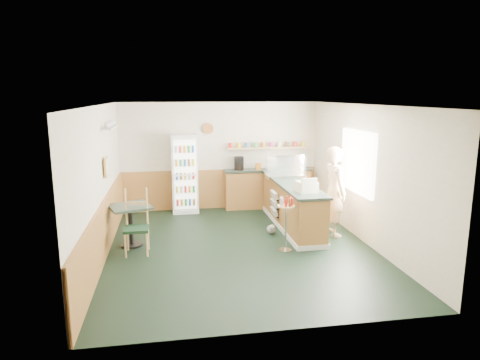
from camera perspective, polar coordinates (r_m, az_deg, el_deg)
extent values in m
plane|color=black|center=(8.33, -0.08, -8.94)|extent=(6.00, 6.00, 0.00)
cube|color=beige|center=(10.90, -2.68, 3.24)|extent=(5.00, 0.02, 2.70)
cube|color=beige|center=(7.95, -18.23, -0.38)|extent=(0.02, 6.00, 2.70)
cube|color=beige|center=(8.72, 16.42, 0.73)|extent=(0.02, 6.00, 2.70)
cube|color=white|center=(7.81, -0.09, 10.05)|extent=(5.00, 6.00, 0.02)
cube|color=#A76E35|center=(11.01, -2.61, -1.17)|extent=(4.98, 0.05, 1.00)
cube|color=#A76E35|center=(8.15, -17.58, -6.23)|extent=(0.05, 5.98, 1.00)
cube|color=white|center=(8.93, 15.37, 2.34)|extent=(0.06, 1.45, 1.25)
cube|color=tan|center=(8.39, -17.41, 1.66)|extent=(0.03, 0.32, 0.38)
cube|color=silver|center=(8.80, -16.93, 6.71)|extent=(0.18, 1.20, 0.03)
cylinder|color=#9B5826|center=(10.72, -4.27, 6.86)|extent=(0.26, 0.04, 0.26)
cube|color=#A76E35|center=(9.47, 6.94, -3.48)|extent=(0.60, 2.95, 0.95)
cube|color=silver|center=(9.59, 6.88, -5.93)|extent=(0.64, 2.97, 0.10)
cube|color=#293930|center=(9.36, 7.01, -0.46)|extent=(0.68, 3.01, 0.05)
cube|color=#A76E35|center=(11.06, 3.68, -1.26)|extent=(2.20, 0.38, 0.95)
cube|color=#293930|center=(10.96, 3.72, 1.34)|extent=(2.24, 0.42, 0.05)
cube|color=tan|center=(10.95, 3.66, 4.33)|extent=(2.10, 0.22, 0.04)
cube|color=black|center=(10.78, -0.16, 2.25)|extent=(0.22, 0.18, 0.34)
cylinder|color=#B2664C|center=(10.76, -1.28, 4.66)|extent=(0.10, 0.10, 0.12)
cylinder|color=#B2664C|center=(10.80, -0.17, 4.68)|extent=(0.10, 0.10, 0.12)
cylinder|color=#B2664C|center=(10.83, 0.94, 4.70)|extent=(0.10, 0.10, 0.12)
cylinder|color=#B2664C|center=(10.87, 2.04, 4.72)|extent=(0.10, 0.10, 0.12)
cylinder|color=#B2664C|center=(10.92, 3.12, 4.74)|extent=(0.10, 0.10, 0.12)
cylinder|color=#B2664C|center=(10.96, 4.21, 4.75)|extent=(0.10, 0.10, 0.12)
cylinder|color=#B2664C|center=(11.02, 5.28, 4.77)|extent=(0.10, 0.10, 0.12)
cylinder|color=#B2664C|center=(11.07, 6.34, 4.78)|extent=(0.10, 0.10, 0.12)
cylinder|color=#B2664C|center=(11.13, 7.39, 4.79)|extent=(0.10, 0.10, 0.12)
cylinder|color=#B2664C|center=(11.19, 8.42, 4.80)|extent=(0.10, 0.10, 0.12)
cube|color=silver|center=(10.66, -7.39, 0.88)|extent=(0.64, 0.45, 1.93)
cube|color=white|center=(10.44, -7.34, 0.71)|extent=(0.53, 0.02, 1.70)
cube|color=silver|center=(10.37, -7.33, 0.63)|extent=(0.57, 0.02, 1.76)
cube|color=silver|center=(9.93, 6.02, 0.57)|extent=(0.88, 0.46, 0.06)
cube|color=silver|center=(9.88, 6.05, 1.99)|extent=(0.86, 0.44, 0.44)
cube|color=beige|center=(8.46, 8.82, -0.89)|extent=(0.40, 0.42, 0.21)
imported|color=tan|center=(8.99, 12.48, -1.50)|extent=(0.52, 0.67, 1.86)
cylinder|color=silver|center=(8.21, 6.05, -9.25)|extent=(0.25, 0.25, 0.02)
cylinder|color=silver|center=(8.07, 6.11, -6.41)|extent=(0.04, 0.04, 0.85)
cylinder|color=tan|center=(7.95, 6.18, -3.48)|extent=(0.33, 0.33, 0.02)
cylinder|color=red|center=(7.92, 6.91, -2.92)|extent=(0.05, 0.05, 0.15)
cylinder|color=red|center=(7.99, 6.73, -2.79)|extent=(0.05, 0.05, 0.15)
cylinder|color=red|center=(8.02, 6.25, -2.72)|extent=(0.05, 0.05, 0.15)
cylinder|color=red|center=(8.00, 5.72, -2.75)|extent=(0.05, 0.05, 0.15)
cylinder|color=red|center=(7.93, 5.47, -2.86)|extent=(0.05, 0.05, 0.15)
cylinder|color=red|center=(7.86, 5.63, -3.00)|extent=(0.05, 0.05, 0.15)
cylinder|color=red|center=(7.83, 6.13, -3.07)|extent=(0.05, 0.05, 0.15)
cylinder|color=red|center=(7.85, 6.66, -3.04)|extent=(0.05, 0.05, 0.15)
cube|color=black|center=(9.60, 4.68, -4.63)|extent=(0.05, 0.47, 0.03)
cube|color=beige|center=(9.57, 4.57, -4.23)|extent=(0.09, 0.43, 0.16)
cube|color=black|center=(9.55, 4.70, -3.52)|extent=(0.05, 0.47, 0.03)
cube|color=beige|center=(9.52, 4.59, -3.12)|extent=(0.09, 0.43, 0.16)
cube|color=black|center=(9.50, 4.72, -2.40)|extent=(0.05, 0.47, 0.03)
cube|color=beige|center=(9.48, 4.61, -2.00)|extent=(0.09, 0.43, 0.16)
cylinder|color=black|center=(8.66, -14.22, -8.34)|extent=(0.42, 0.42, 0.04)
cylinder|color=black|center=(8.54, -14.34, -5.96)|extent=(0.08, 0.08, 0.73)
cube|color=#293930|center=(8.44, -14.47, -3.45)|extent=(0.93, 0.93, 0.04)
cube|color=black|center=(8.08, -13.64, -6.35)|extent=(0.45, 0.45, 0.05)
cylinder|color=tan|center=(7.99, -15.02, -8.45)|extent=(0.04, 0.04, 0.46)
cylinder|color=tan|center=(7.96, -12.27, -8.39)|extent=(0.04, 0.04, 0.46)
cylinder|color=tan|center=(8.35, -14.78, -7.57)|extent=(0.04, 0.04, 0.46)
cylinder|color=tan|center=(8.32, -12.16, -7.52)|extent=(0.04, 0.04, 0.46)
cube|color=tan|center=(8.17, -13.66, -3.53)|extent=(0.40, 0.05, 0.72)
sphere|color=gray|center=(9.08, 4.18, -6.59)|extent=(0.19, 0.19, 0.19)
sphere|color=gray|center=(8.97, 4.33, -6.31)|extent=(0.11, 0.11, 0.11)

